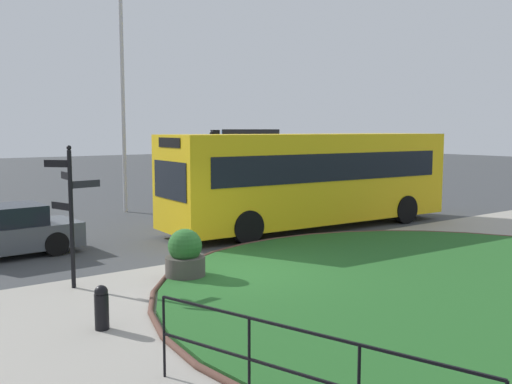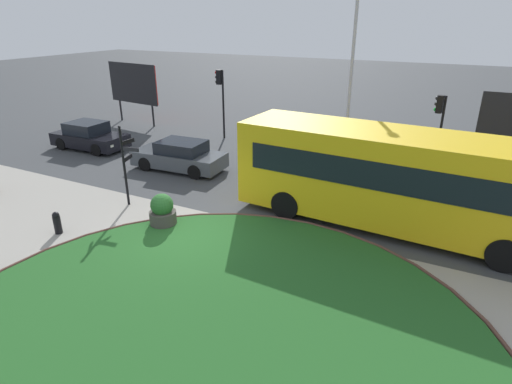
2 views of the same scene
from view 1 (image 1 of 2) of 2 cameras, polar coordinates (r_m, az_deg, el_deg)
name	(u,v)px [view 1 (image 1 of 2)]	position (r m, az deg, el deg)	size (l,w,h in m)	color
ground	(237,274)	(13.15, -1.94, -8.32)	(120.00, 120.00, 0.00)	#3D3F42
sidewalk_paving	(296,296)	(11.53, 4.09, -10.39)	(32.00, 7.78, 0.02)	#9E998E
grass_island	(470,289)	(12.63, 20.77, -9.11)	(12.81, 12.81, 0.10)	#235B23
grass_kerb_ring	(470,288)	(12.63, 20.77, -9.09)	(13.12, 13.12, 0.11)	brown
signpost_directional	(70,206)	(12.35, -18.27, -1.32)	(1.06, 0.69, 3.01)	black
bollard_foreground	(102,307)	(9.87, -15.33, -11.17)	(0.24, 0.24, 0.77)	black
railing_grass_edge	(300,364)	(6.55, 4.50, -16.94)	(1.31, 4.10, 1.14)	black
bus_yellow	(311,178)	(19.19, 5.57, 1.47)	(10.53, 3.13, 3.18)	yellow
traffic_light_far	(216,150)	(25.04, -4.09, 4.28)	(0.49, 0.29, 3.31)	black
lamppost_tall	(123,92)	(23.36, -13.32, 9.81)	(0.32, 0.32, 9.03)	#B7B7BC
billboard_right	(251,155)	(28.53, -0.50, 3.77)	(3.53, 0.17, 3.34)	black
planter_near_signpost	(185,257)	(12.66, -7.17, -6.52)	(0.89, 0.89, 1.15)	#47423D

